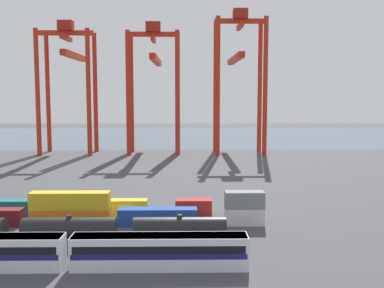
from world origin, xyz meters
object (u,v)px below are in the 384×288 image
Objects in this scene: shipping_container_4 at (158,217)px; gantry_crane_west at (69,73)px; shipping_container_8 at (28,208)px; shipping_container_5 at (244,216)px; gantry_crane_central at (154,74)px; passenger_train at (68,251)px; gantry_crane_east at (239,68)px; freight_tank_row at (69,232)px; shipping_container_10 at (194,207)px.

shipping_container_4 is 0.27× the size of gantry_crane_west.
gantry_crane_west is at bearing 98.99° from shipping_container_8.
gantry_crane_central is (-19.62, 91.45, 25.81)m from shipping_container_5.
passenger_train reaches higher than shipping_container_4.
shipping_container_5 is at bearing -95.86° from gantry_crane_east.
gantry_crane_east is (22.74, 91.22, 27.63)m from shipping_container_4.
shipping_container_4 is 1.00× the size of shipping_container_8.
freight_tank_row is at bearing -108.48° from gantry_crane_east.
shipping_container_5 is 9.81m from shipping_container_10.
shipping_container_10 is (27.52, 0.00, 0.00)m from shipping_container_8.
shipping_container_10 is 91.19m from gantry_crane_east.
shipping_container_8 is 27.52m from shipping_container_10.
gantry_crane_central is (-6.23, 91.45, 25.81)m from shipping_container_4.
shipping_container_8 is (-10.79, 16.05, -0.68)m from freight_tank_row.
gantry_crane_west is at bearing 103.52° from freight_tank_row.
freight_tank_row is at bearing -92.74° from gantry_crane_central.
gantry_crane_east is (57.96, 0.95, 1.56)m from gantry_crane_west.
gantry_crane_east reaches higher than shipping_container_4.
shipping_container_10 is 90.04m from gantry_crane_central.
shipping_container_8 is 90.61m from gantry_crane_central.
shipping_container_10 is 0.13× the size of gantry_crane_east.
passenger_train is 0.94× the size of gantry_crane_west.
shipping_container_4 is at bearing 62.54° from passenger_train.
shipping_container_5 and shipping_container_10 have the same top height.
freight_tank_row is 110.11m from gantry_crane_east.
passenger_train reaches higher than shipping_container_10.
gantry_crane_west is (-24.12, 100.30, 25.39)m from freight_tank_row.
passenger_train is 6.88× the size of shipping_container_10.
gantry_crane_central is at bearing 2.34° from gantry_crane_west.
shipping_container_4 is 13.39m from shipping_container_5.
shipping_container_5 is 95.77m from gantry_crane_east.
shipping_container_8 is at bearing 123.91° from freight_tank_row.
gantry_crane_central is (28.98, 1.19, -0.25)m from gantry_crane_west.
passenger_train is at bearing -91.63° from gantry_crane_central.
shipping_container_5 is at bearing -61.70° from gantry_crane_west.
shipping_container_4 is 97.99m from gantry_crane_east.
gantry_crane_central reaches higher than shipping_container_8.
passenger_train is 27.09m from shipping_container_8.
passenger_train is 8.15m from freight_tank_row.
shipping_container_8 is at bearing 164.62° from shipping_container_4.
shipping_container_5 is at bearing 0.00° from shipping_container_4.
shipping_container_8 is at bearing 117.56° from passenger_train.
shipping_container_5 is at bearing -37.82° from shipping_container_10.
passenger_train is 28.31m from shipping_container_10.
shipping_container_4 and shipping_container_10 have the same top height.
freight_tank_row reaches higher than shipping_container_8.
shipping_container_10 is at bearing -82.09° from gantry_crane_central.
passenger_train is 3.44× the size of shipping_container_8.
passenger_train is 3.44× the size of shipping_container_4.
gantry_crane_west is (-13.34, 84.25, 26.07)m from shipping_container_8.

